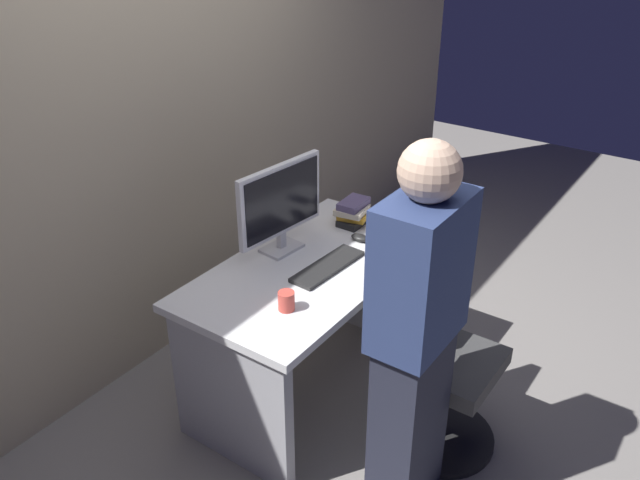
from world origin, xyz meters
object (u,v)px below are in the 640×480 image
object	(u,v)px
desk	(312,305)
keyboard	(328,266)
office_chair	(436,364)
person_at_desk	(416,339)
book_stack	(353,212)
cup_near_keyboard	(286,301)
monitor	(281,203)
mouse	(360,238)
cell_phone	(399,236)

from	to	relation	value
desk	keyboard	bearing A→B (deg)	-79.28
office_chair	person_at_desk	distance (m)	0.58
person_at_desk	book_stack	distance (m)	1.18
person_at_desk	cup_near_keyboard	xyz separation A→B (m)	(-0.01, 0.61, -0.05)
office_chair	monitor	xyz separation A→B (m)	(0.00, 0.88, 0.58)
monitor	mouse	distance (m)	0.47
mouse	cup_near_keyboard	bearing A→B (deg)	-174.23
office_chair	cup_near_keyboard	size ratio (longest dim) A/B	10.83
desk	cell_phone	distance (m)	0.59
desk	office_chair	xyz separation A→B (m)	(0.04, -0.67, -0.08)
person_at_desk	cup_near_keyboard	world-z (taller)	person_at_desk
person_at_desk	keyboard	bearing A→B (deg)	60.44
desk	cup_near_keyboard	xyz separation A→B (m)	(-0.37, -0.13, 0.28)
office_chair	cell_phone	size ratio (longest dim) A/B	6.53
desk	mouse	bearing A→B (deg)	-10.35
cup_near_keyboard	book_stack	distance (m)	0.89
person_at_desk	book_stack	size ratio (longest dim) A/B	8.32
cup_near_keyboard	cell_phone	world-z (taller)	cup_near_keyboard
cup_near_keyboard	monitor	bearing A→B (deg)	39.94
keyboard	cup_near_keyboard	size ratio (longest dim) A/B	4.96
cup_near_keyboard	book_stack	xyz separation A→B (m)	(0.86, 0.21, 0.02)
keyboard	monitor	bearing A→B (deg)	89.34
cell_phone	cup_near_keyboard	bearing A→B (deg)	-172.67
monitor	cup_near_keyboard	world-z (taller)	monitor
office_chair	monitor	world-z (taller)	monitor
person_at_desk	cell_phone	distance (m)	1.01
mouse	office_chair	bearing A→B (deg)	-116.61
desk	person_at_desk	distance (m)	0.89
desk	book_stack	world-z (taller)	book_stack
cup_near_keyboard	book_stack	world-z (taller)	book_stack
monitor	keyboard	size ratio (longest dim) A/B	1.26
monitor	mouse	world-z (taller)	monitor
desk	cell_phone	bearing A→B (deg)	-23.06
person_at_desk	cell_phone	xyz separation A→B (m)	(0.85, 0.54, -0.09)
mouse	cup_near_keyboard	world-z (taller)	cup_near_keyboard
book_stack	monitor	bearing A→B (deg)	163.30
monitor	mouse	xyz separation A→B (m)	(0.31, -0.27, -0.24)
person_at_desk	monitor	distance (m)	1.05
person_at_desk	book_stack	world-z (taller)	person_at_desk
cup_near_keyboard	mouse	bearing A→B (deg)	5.77
mouse	cell_phone	distance (m)	0.21
person_at_desk	cup_near_keyboard	size ratio (longest dim) A/B	18.89
mouse	cup_near_keyboard	size ratio (longest dim) A/B	1.15
person_at_desk	keyboard	size ratio (longest dim) A/B	3.81
keyboard	cell_phone	bearing A→B (deg)	-11.34
desk	cup_near_keyboard	bearing A→B (deg)	-160.17
person_at_desk	book_stack	xyz separation A→B (m)	(0.85, 0.82, -0.02)
keyboard	cell_phone	size ratio (longest dim) A/B	2.99
desk	mouse	size ratio (longest dim) A/B	13.62
person_at_desk	mouse	distance (m)	0.98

